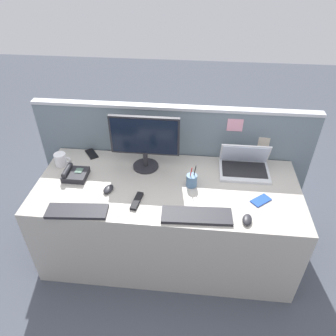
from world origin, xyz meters
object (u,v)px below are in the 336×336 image
laptop (244,165)px  computer_mouse_left_hand (108,189)px  pen_cup (192,180)px  coffee_mug (61,160)px  computer_mouse_right_hand (247,220)px  cell_phone_black_slab (92,154)px  cell_phone_blue_case (261,200)px  keyboard_main (197,216)px  desk_phone (75,174)px  tv_remote (137,201)px  keyboard_spare (77,211)px  desktop_monitor (145,139)px

laptop → computer_mouse_left_hand: bearing=-160.3°
laptop → computer_mouse_left_hand: 1.04m
pen_cup → coffee_mug: bearing=171.7°
coffee_mug → computer_mouse_right_hand: bearing=-18.7°
computer_mouse_right_hand → cell_phone_black_slab: size_ratio=0.68×
cell_phone_blue_case → coffee_mug: (-1.50, 0.27, 0.05)m
keyboard_main → cell_phone_blue_case: keyboard_main is taller
desk_phone → computer_mouse_right_hand: bearing=-15.0°
laptop → computer_mouse_right_hand: size_ratio=3.73×
keyboard_main → computer_mouse_left_hand: computer_mouse_left_hand is taller
keyboard_main → cell_phone_black_slab: bearing=141.7°
coffee_mug → desk_phone: bearing=-42.1°
cell_phone_black_slab → cell_phone_blue_case: same height
cell_phone_blue_case → tv_remote: (-0.84, -0.10, 0.01)m
keyboard_main → cell_phone_black_slab: keyboard_main is taller
keyboard_main → coffee_mug: (-1.07, 0.46, 0.04)m
keyboard_main → computer_mouse_right_hand: size_ratio=4.54×
keyboard_spare → pen_cup: 0.81m
computer_mouse_right_hand → pen_cup: size_ratio=0.61×
keyboard_spare → computer_mouse_left_hand: bearing=52.8°
laptop → cell_phone_blue_case: (0.09, -0.35, -0.04)m
cell_phone_blue_case → coffee_mug: coffee_mug is taller
keyboard_spare → cell_phone_blue_case: size_ratio=2.87×
desk_phone → computer_mouse_right_hand: desk_phone is taller
laptop → tv_remote: 0.88m
cell_phone_black_slab → tv_remote: bearing=-85.1°
keyboard_spare → computer_mouse_left_hand: computer_mouse_left_hand is taller
coffee_mug → tv_remote: bearing=-28.8°
tv_remote → laptop: bearing=38.6°
tv_remote → computer_mouse_left_hand: bearing=164.5°
pen_cup → laptop: bearing=30.4°
computer_mouse_right_hand → keyboard_main: bearing=-169.9°
keyboard_spare → cell_phone_blue_case: keyboard_spare is taller
laptop → desktop_monitor: bearing=-177.6°
cell_phone_black_slab → desk_phone: bearing=-133.0°
keyboard_spare → cell_phone_black_slab: bearing=94.3°
desktop_monitor → cell_phone_black_slab: 0.55m
desktop_monitor → desk_phone: desktop_monitor is taller
computer_mouse_right_hand → desktop_monitor: bearing=156.0°
desk_phone → cell_phone_blue_case: desk_phone is taller
keyboard_spare → cell_phone_black_slab: size_ratio=2.68×
coffee_mug → cell_phone_blue_case: bearing=-10.1°
laptop → desk_phone: (-1.26, -0.22, -0.02)m
computer_mouse_right_hand → tv_remote: bearing=-176.9°
pen_cup → cell_phone_black_slab: (-0.84, 0.32, -0.04)m
desktop_monitor → laptop: (0.76, 0.03, -0.20)m
pen_cup → keyboard_spare: bearing=-154.3°
keyboard_spare → computer_mouse_left_hand: (0.15, 0.23, 0.01)m
cell_phone_blue_case → coffee_mug: 1.53m
desk_phone → keyboard_spare: 0.39m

